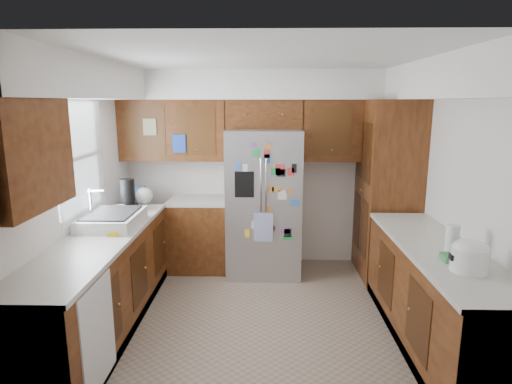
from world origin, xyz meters
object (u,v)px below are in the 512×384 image
Objects in this scene: pantry at (387,190)px; paper_towel at (452,239)px; fridge at (264,202)px; rice_cooker at (470,255)px.

paper_towel is (0.03, -1.78, -0.04)m from pantry.
fridge is at bearing 129.94° from paper_towel.
fridge is (-1.50, 0.05, -0.17)m from pantry.
fridge is 2.39m from paper_towel.
pantry reaches higher than fridge.
paper_towel is at bearing 85.02° from rice_cooker.
paper_towel is at bearing -88.96° from pantry.
fridge is at bearing 124.20° from rice_cooker.
fridge is 2.67m from rice_cooker.
pantry is 2.15m from rice_cooker.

